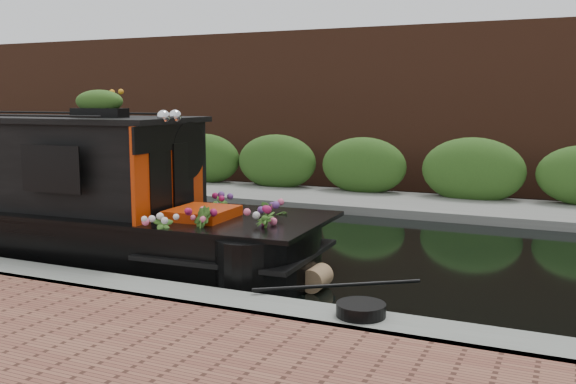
% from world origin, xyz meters
% --- Properties ---
extents(ground, '(80.00, 80.00, 0.00)m').
position_xyz_m(ground, '(0.00, 0.00, 0.00)').
color(ground, black).
rests_on(ground, ground).
extents(near_bank_coping, '(40.00, 0.60, 0.50)m').
position_xyz_m(near_bank_coping, '(0.00, -3.30, 0.00)').
color(near_bank_coping, slate).
rests_on(near_bank_coping, ground).
extents(far_bank_path, '(40.00, 2.40, 0.34)m').
position_xyz_m(far_bank_path, '(0.00, 4.20, 0.00)').
color(far_bank_path, slate).
rests_on(far_bank_path, ground).
extents(far_hedge, '(40.00, 1.10, 2.80)m').
position_xyz_m(far_hedge, '(0.00, 5.10, 0.00)').
color(far_hedge, '#2F571D').
rests_on(far_hedge, ground).
extents(far_brick_wall, '(40.00, 1.00, 8.00)m').
position_xyz_m(far_brick_wall, '(0.00, 7.20, 0.00)').
color(far_brick_wall, '#532B1C').
rests_on(far_brick_wall, ground).
extents(rope_fender, '(0.28, 0.38, 0.28)m').
position_xyz_m(rope_fender, '(1.60, -1.87, 0.14)').
color(rope_fender, olive).
rests_on(rope_fender, ground).
extents(coiled_mooring_rope, '(0.46, 0.46, 0.12)m').
position_xyz_m(coiled_mooring_rope, '(2.59, -3.23, 0.31)').
color(coiled_mooring_rope, black).
rests_on(coiled_mooring_rope, near_bank_coping).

